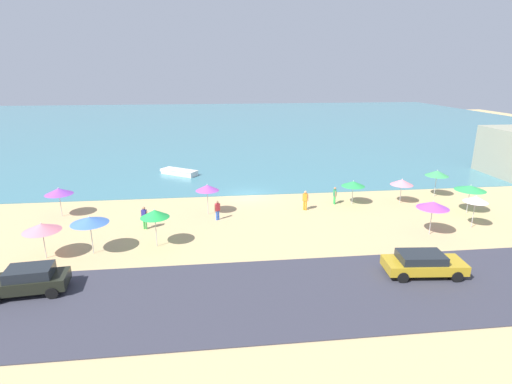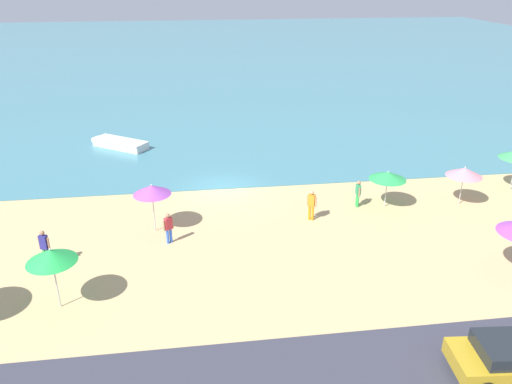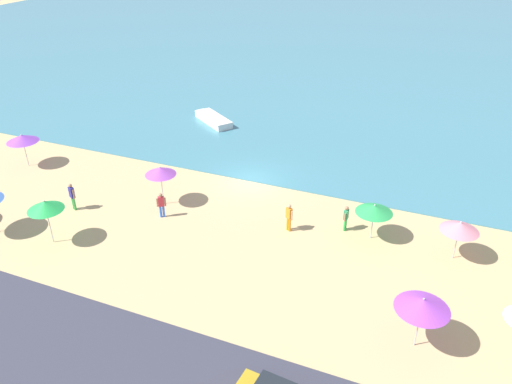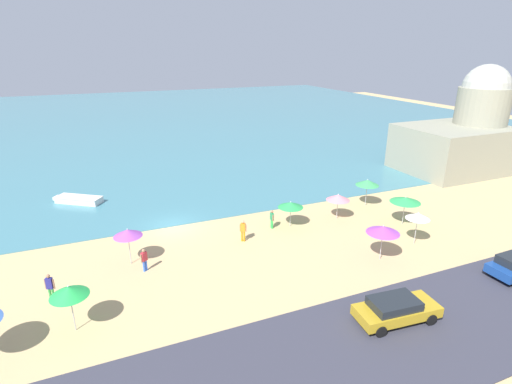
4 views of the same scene
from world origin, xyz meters
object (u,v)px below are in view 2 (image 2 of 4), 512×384
at_px(beach_umbrella_0, 152,190).
at_px(skiff_nearshore, 120,144).
at_px(bather_0, 168,227).
at_px(bather_2, 311,203).
at_px(beach_umbrella_6, 388,176).
at_px(bather_1, 45,246).
at_px(beach_umbrella_4, 464,172).
at_px(beach_umbrella_8, 51,256).
at_px(bather_3, 358,192).

bearing_deg(beach_umbrella_0, skiff_nearshore, 103.60).
relative_size(bather_0, bather_2, 0.94).
height_order(beach_umbrella_6, bather_1, beach_umbrella_6).
xyz_separation_m(bather_0, bather_2, (7.58, 1.51, 0.06)).
bearing_deg(beach_umbrella_0, beach_umbrella_4, 3.15).
bearing_deg(beach_umbrella_4, beach_umbrella_0, -176.85).
distance_m(beach_umbrella_6, bather_0, 12.47).
distance_m(beach_umbrella_8, bather_2, 13.42).
height_order(beach_umbrella_0, bather_0, beach_umbrella_0).
height_order(beach_umbrella_6, skiff_nearshore, beach_umbrella_6).
bearing_deg(beach_umbrella_6, skiff_nearshore, 142.35).
bearing_deg(skiff_nearshore, bather_0, -74.87).
relative_size(beach_umbrella_4, beach_umbrella_8, 0.85).
height_order(bather_3, skiff_nearshore, bather_3).
height_order(beach_umbrella_8, bather_2, beach_umbrella_8).
bearing_deg(bather_1, beach_umbrella_4, 9.37).
distance_m(beach_umbrella_8, skiff_nearshore, 19.80).
relative_size(bather_0, bather_1, 0.91).
relative_size(beach_umbrella_8, bather_1, 1.52).
xyz_separation_m(beach_umbrella_6, skiff_nearshore, (-16.24, 12.53, -1.58)).
bearing_deg(beach_umbrella_8, bather_2, 27.35).
relative_size(beach_umbrella_4, bather_1, 1.28).
distance_m(beach_umbrella_0, bather_1, 5.64).
distance_m(bather_1, skiff_nearshore, 16.47).
bearing_deg(beach_umbrella_6, beach_umbrella_8, -156.47).
xyz_separation_m(beach_umbrella_4, bather_0, (-16.62, -2.33, -1.07)).
bearing_deg(bather_2, beach_umbrella_6, 12.62).
distance_m(bather_1, bather_2, 13.42).
distance_m(beach_umbrella_8, bather_1, 3.80).
bearing_deg(beach_umbrella_4, bather_1, -170.63).
relative_size(beach_umbrella_8, bather_2, 1.57).
bearing_deg(bather_1, beach_umbrella_6, 12.29).
relative_size(beach_umbrella_8, bather_3, 1.72).
bearing_deg(bather_2, bather_0, -168.77).
relative_size(beach_umbrella_6, bather_2, 1.27).
bearing_deg(beach_umbrella_6, beach_umbrella_4, -2.55).
bearing_deg(beach_umbrella_6, beach_umbrella_0, -174.89).
bearing_deg(bather_0, bather_1, -166.56).
bearing_deg(beach_umbrella_8, beach_umbrella_0, 59.70).
xyz_separation_m(beach_umbrella_6, bather_3, (-1.56, 0.25, -1.04)).
height_order(beach_umbrella_6, beach_umbrella_8, beach_umbrella_8).
xyz_separation_m(beach_umbrella_6, beach_umbrella_8, (-16.44, -7.16, 0.47)).
distance_m(bather_2, skiff_nearshore, 17.89).
distance_m(beach_umbrella_0, beach_umbrella_4, 17.42).
height_order(beach_umbrella_0, bather_1, beach_umbrella_0).
distance_m(bather_0, bather_3, 10.97).
relative_size(beach_umbrella_4, bather_3, 1.45).
relative_size(beach_umbrella_8, bather_0, 1.67).
bearing_deg(beach_umbrella_0, beach_umbrella_8, -120.30).
height_order(beach_umbrella_6, bather_3, beach_umbrella_6).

